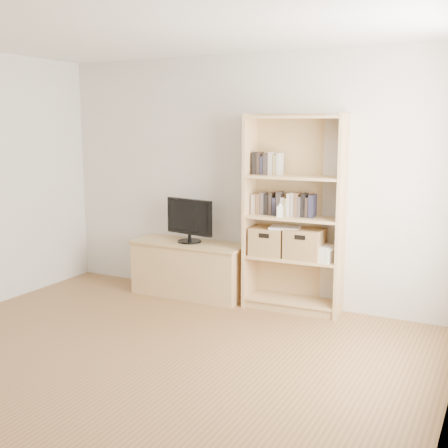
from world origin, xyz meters
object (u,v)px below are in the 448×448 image
Objects in this scene: television at (189,221)px; baby_monitor at (280,212)px; tv_stand at (190,270)px; basket_right at (305,244)px; laptop at (285,228)px; basket_left at (268,241)px; bookshelf at (294,214)px.

baby_monitor is at bearing 7.00° from television.
tv_stand is 3.44× the size of basket_right.
television reaches higher than laptop.
laptop is (-0.21, -0.02, 0.15)m from basket_right.
baby_monitor is at bearing -111.79° from laptop.
television is 5.44× the size of baby_monitor.
basket_left is at bearing 135.31° from baby_monitor.
bookshelf reaches higher than baby_monitor.
basket_left is at bearing 12.50° from television.
baby_monitor is 0.20m from laptop.
basket_right is (0.23, 0.12, -0.32)m from baby_monitor.
laptop reaches higher than basket_right.
tv_stand is 0.63× the size of bookshelf.
baby_monitor is (-0.10, -0.12, 0.03)m from bookshelf.
basket_right is 0.25m from laptop.
laptop is at bearing 1.60° from tv_stand.
basket_right is at bearing 13.81° from baby_monitor.
bookshelf is at bearing -179.92° from basket_right.
bookshelf is 17.86× the size of baby_monitor.
basket_right is at bearing -5.55° from laptop.
bookshelf is 5.72× the size of basket_left.
bookshelf is (1.18, 0.06, 0.70)m from tv_stand.
bookshelf is 6.54× the size of laptop.
tv_stand is 1.38m from bookshelf.
laptop is at bearing 12.16° from television.
bookshelf is 0.40m from basket_left.
basket_right is at bearing -0.78° from basket_left.
laptop is (0.18, 0.00, 0.15)m from basket_left.
basket_left is (-0.26, -0.02, -0.30)m from bookshelf.
tv_stand is 1.37m from basket_right.
laptop is (-0.08, -0.02, -0.14)m from bookshelf.
tv_stand is 0.55m from television.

